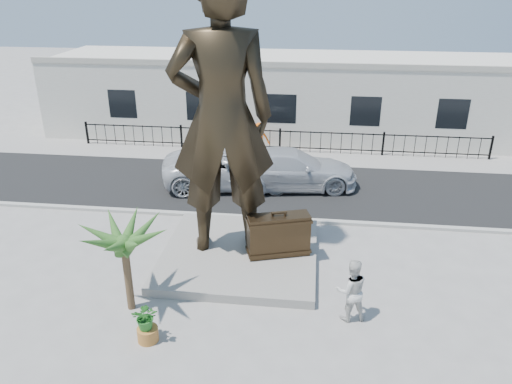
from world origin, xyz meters
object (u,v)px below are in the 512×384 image
statue (222,118)px  car_white (234,166)px  tourist (351,290)px  suitcase (279,235)px

statue → car_white: bearing=-96.1°
statue → tourist: bearing=130.1°
car_white → suitcase: bearing=-168.8°
statue → car_white: size_ratio=1.42×
suitcase → car_white: bearing=94.0°
suitcase → car_white: size_ratio=0.32×
suitcase → tourist: 3.58m
suitcase → tourist: tourist is taller
statue → suitcase: bearing=155.8°
statue → suitcase: 4.28m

